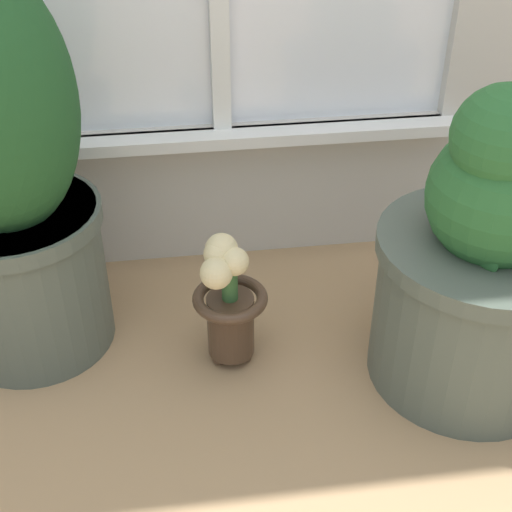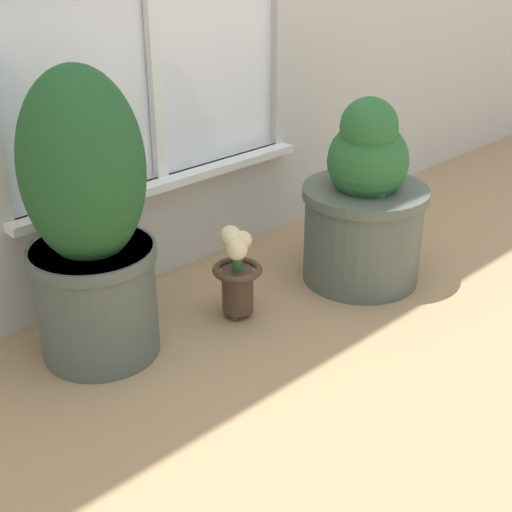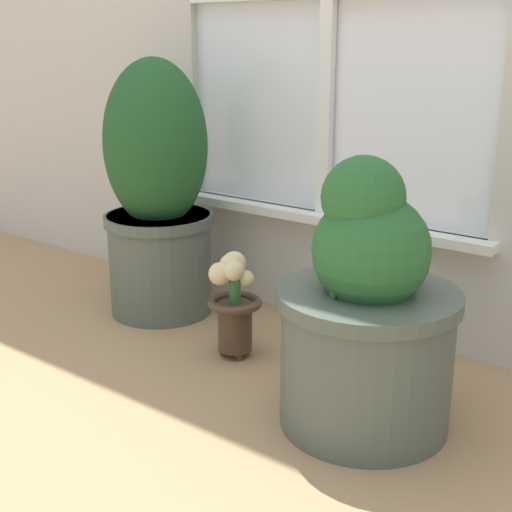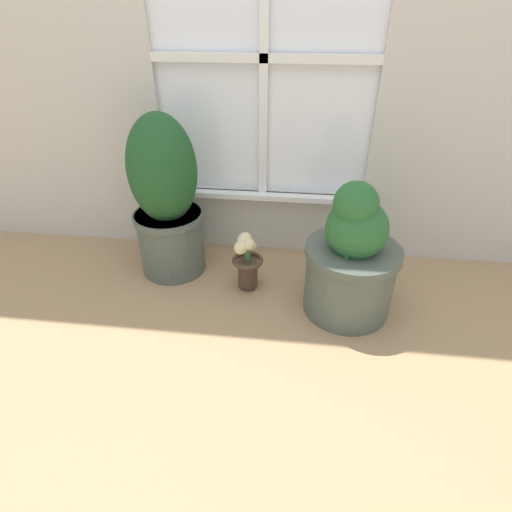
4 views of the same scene
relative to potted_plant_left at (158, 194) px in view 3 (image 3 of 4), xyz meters
name	(u,v)px [view 3 (image 3 of 4)]	position (x,y,z in m)	size (l,w,h in m)	color
ground_plane	(172,397)	(0.39, -0.36, -0.35)	(10.00, 10.00, 0.00)	tan
potted_plant_left	(158,194)	(0.00, 0.00, 0.00)	(0.31, 0.31, 0.71)	#4C564C
potted_plant_right	(367,318)	(0.78, -0.20, -0.12)	(0.36, 0.36, 0.55)	#4C564C
flower_vase	(234,300)	(0.36, -0.11, -0.20)	(0.13, 0.13, 0.27)	#473323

